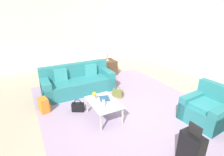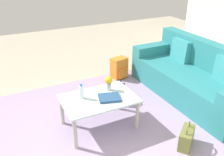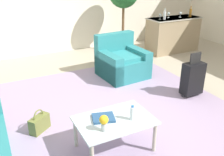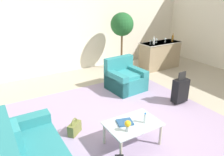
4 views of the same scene
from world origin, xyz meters
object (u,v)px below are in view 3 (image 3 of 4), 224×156
wine_glass_leftmost (160,15)px  wine_glass_left_of_centre (169,14)px  armchair (121,62)px  wine_bottle_amber (190,13)px  wine_glass_rightmost (190,12)px  coffee_table_book (103,118)px  bar_console (173,34)px  wine_bottle_clear (165,15)px  potted_ficus (123,0)px  handbag_olive (39,123)px  coffee_table (115,124)px  water_bottle (132,113)px  flower_vase (104,122)px  suitcase_black (193,78)px  wine_glass_right_of_centre (180,13)px

wine_glass_leftmost → wine_glass_left_of_centre: (0.35, 0.08, 0.00)m
armchair → wine_bottle_amber: wine_bottle_amber is taller
wine_glass_leftmost → wine_glass_rightmost: bearing=0.1°
armchair → coffee_table_book: armchair is taller
armchair → bar_console: bearing=22.8°
wine_bottle_clear → wine_glass_leftmost: bearing=126.9°
wine_bottle_amber → potted_ficus: potted_ficus is taller
potted_ficus → handbag_olive: bearing=-136.5°
coffee_table → potted_ficus: 4.43m
potted_ficus → water_bottle: bearing=-117.8°
bar_console → wine_bottle_clear: size_ratio=5.08×
wine_glass_leftmost → water_bottle: bearing=-131.3°
coffee_table → bar_console: (3.50, 3.10, 0.11)m
handbag_olive → wine_bottle_amber: bearing=24.0°
wine_bottle_clear → wine_bottle_amber: size_ratio=1.00×
wine_glass_left_of_centre → wine_bottle_clear: (-0.28, -0.17, 0.01)m
flower_vase → wine_glass_rightmost: wine_glass_rightmost is taller
potted_ficus → suitcase_black: bearing=-93.8°
wine_bottle_clear → wine_glass_left_of_centre: bearing=32.0°
wine_glass_leftmost → wine_bottle_amber: bearing=-5.4°
wine_glass_rightmost → suitcase_black: wine_glass_rightmost is taller
wine_bottle_amber → wine_glass_leftmost: bearing=174.6°
handbag_olive → potted_ficus: 4.34m
armchair → water_bottle: bearing=-115.7°
wine_bottle_clear → flower_vase: bearing=-136.3°
wine_glass_right_of_centre → armchair: bearing=-159.5°
wine_glass_right_of_centre → wine_glass_leftmost: bearing=179.6°
coffee_table → wine_glass_right_of_centre: 4.83m
water_bottle → coffee_table: bearing=153.4°
armchair → wine_glass_right_of_centre: (2.38, 0.89, 0.77)m
armchair → wine_bottle_clear: 2.08m
wine_glass_rightmost → wine_bottle_amber: bearing=-123.7°
armchair → bar_console: (2.21, 0.93, 0.20)m
water_bottle → handbag_olive: 1.45m
bar_console → wine_bottle_clear: (-0.45, -0.12, 0.59)m
coffee_table → flower_vase: 0.32m
armchair → potted_ficus: 2.11m
wine_glass_right_of_centre → wine_bottle_clear: size_ratio=0.51×
wine_glass_leftmost → coffee_table: bearing=-134.2°
suitcase_black → potted_ficus: (0.20, 3.00, 1.08)m
bar_console → wine_glass_leftmost: (-0.52, -0.03, 0.58)m
handbag_olive → potted_ficus: (3.00, 2.84, 1.31)m
coffee_table_book → flower_vase: 0.27m
coffee_table → wine_glass_leftmost: size_ratio=6.32×
water_bottle → handbag_olive: (-1.00, 0.96, -0.42)m
bar_console → suitcase_black: bar_console is taller
flower_vase → wine_glass_right_of_centre: wine_glass_right_of_centre is taller
armchair → potted_ficus: potted_ficus is taller
bar_console → suitcase_black: 2.83m
wine_bottle_amber → suitcase_black: 3.09m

